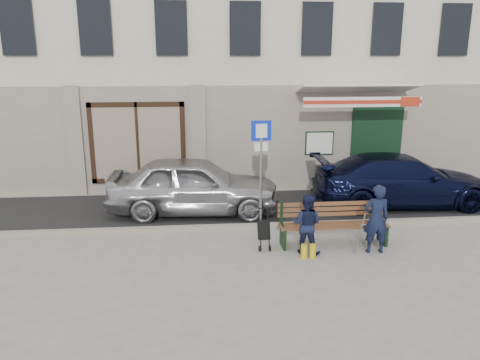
{
  "coord_description": "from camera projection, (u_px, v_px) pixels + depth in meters",
  "views": [
    {
      "loc": [
        -1.43,
        -9.03,
        4.01
      ],
      "look_at": [
        -0.46,
        1.6,
        1.2
      ],
      "focal_mm": 35.0,
      "sensor_mm": 36.0,
      "label": 1
    }
  ],
  "objects": [
    {
      "name": "parking_sign",
      "position": [
        261.0,
        157.0,
        11.09
      ],
      "size": [
        0.48,
        0.09,
        2.58
      ],
      "rotation": [
        0.0,
        0.0,
        0.09
      ],
      "color": "gray",
      "rests_on": "ground"
    },
    {
      "name": "ground",
      "position": [
        268.0,
        254.0,
        9.84
      ],
      "size": [
        80.0,
        80.0,
        0.0
      ],
      "primitive_type": "plane",
      "color": "#9E9991",
      "rests_on": "ground"
    },
    {
      "name": "curb",
      "position": [
        259.0,
        226.0,
        11.27
      ],
      "size": [
        60.0,
        0.18,
        0.12
      ],
      "primitive_type": "cube",
      "color": "#9E9384",
      "rests_on": "ground"
    },
    {
      "name": "car_silver",
      "position": [
        194.0,
        185.0,
        12.25
      ],
      "size": [
        4.57,
        2.08,
        1.52
      ],
      "primitive_type": "imported",
      "rotation": [
        0.0,
        0.0,
        1.51
      ],
      "color": "#B4B4B9",
      "rests_on": "ground"
    },
    {
      "name": "stroller",
      "position": [
        264.0,
        231.0,
        10.04
      ],
      "size": [
        0.27,
        0.38,
        0.88
      ],
      "rotation": [
        0.0,
        0.0,
        0.08
      ],
      "color": "black",
      "rests_on": "ground"
    },
    {
      "name": "asphalt_lane",
      "position": [
        251.0,
        208.0,
        12.82
      ],
      "size": [
        60.0,
        3.2,
        0.01
      ],
      "primitive_type": "cube",
      "color": "#282828",
      "rests_on": "ground"
    },
    {
      "name": "man",
      "position": [
        376.0,
        219.0,
        9.74
      ],
      "size": [
        0.56,
        0.38,
        1.48
      ],
      "primitive_type": "imported",
      "rotation": [
        0.0,
        0.0,
        3.09
      ],
      "color": "#121932",
      "rests_on": "ground"
    },
    {
      "name": "car_navy",
      "position": [
        402.0,
        180.0,
        12.96
      ],
      "size": [
        4.97,
        2.16,
        1.42
      ],
      "primitive_type": "imported",
      "rotation": [
        0.0,
        0.0,
        1.54
      ],
      "color": "black",
      "rests_on": "ground"
    },
    {
      "name": "building",
      "position": [
        235.0,
        29.0,
        16.72
      ],
      "size": [
        20.0,
        8.27,
        10.0
      ],
      "color": "beige",
      "rests_on": "ground"
    },
    {
      "name": "bench",
      "position": [
        332.0,
        225.0,
        10.22
      ],
      "size": [
        2.4,
        1.17,
        0.98
      ],
      "color": "brown",
      "rests_on": "ground"
    },
    {
      "name": "woman",
      "position": [
        307.0,
        224.0,
        9.74
      ],
      "size": [
        0.78,
        0.72,
        1.29
      ],
      "primitive_type": "imported",
      "rotation": [
        0.0,
        0.0,
        2.67
      ],
      "color": "#141B39",
      "rests_on": "ground"
    }
  ]
}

